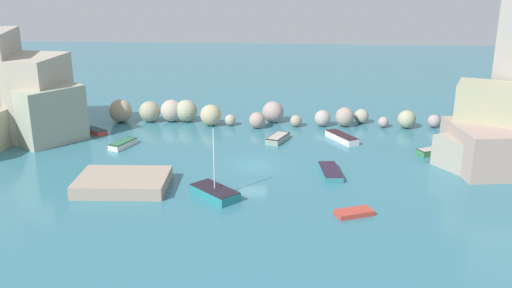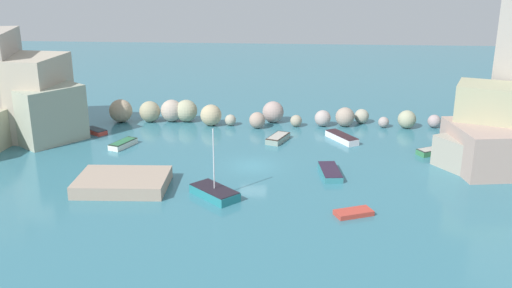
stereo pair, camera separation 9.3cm
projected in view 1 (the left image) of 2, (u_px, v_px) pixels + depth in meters
cove_water at (253, 166)px, 52.44m from camera, size 160.00×160.00×0.00m
rock_breakwater at (233, 114)px, 65.64m from camera, size 38.22×4.67×2.69m
stone_dock at (123, 182)px, 47.21m from camera, size 7.67×5.72×1.06m
moored_boat_0 at (95, 131)px, 62.16m from camera, size 2.93×2.56×0.52m
moored_boat_1 at (215, 192)px, 45.46m from camera, size 4.42×4.36×5.74m
moored_boat_2 at (278, 138)px, 59.51m from camera, size 2.55×3.71×0.63m
moored_boat_3 at (354, 213)px, 42.34m from camera, size 3.10×2.30×0.37m
moored_boat_4 at (342, 138)px, 59.65m from camera, size 3.37×4.43×0.70m
moored_boat_5 at (330, 172)px, 50.19m from camera, size 2.07×4.37×0.57m
moored_boat_6 at (429, 152)px, 55.44m from camera, size 2.61×2.19×0.58m
moored_boat_7 at (123, 144)px, 57.73m from camera, size 2.33×3.55×0.60m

